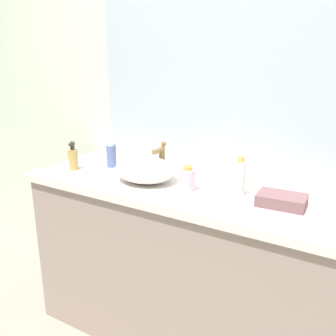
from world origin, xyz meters
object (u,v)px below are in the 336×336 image
folded_hand_towel (282,200)px  sink_basin (145,170)px  soap_dispenser (73,158)px  spray_can (188,179)px  perfume_bottle (240,178)px  lotion_bottle (111,155)px

folded_hand_towel → sink_basin: bearing=-176.7°
soap_dispenser → spray_can: soap_dispenser is taller
sink_basin → folded_hand_towel: 0.69m
soap_dispenser → spray_can: (0.70, 0.04, -0.01)m
perfume_bottle → folded_hand_towel: bearing=-2.7°
lotion_bottle → folded_hand_towel: (0.99, -0.07, -0.04)m
lotion_bottle → perfume_bottle: perfume_bottle is taller
sink_basin → folded_hand_towel: (0.68, 0.04, -0.04)m
spray_can → lotion_bottle: bearing=168.9°
lotion_bottle → sink_basin: bearing=-19.5°
perfume_bottle → spray_can: perfume_bottle is taller
sink_basin → soap_dispenser: 0.46m
soap_dispenser → lotion_bottle: (0.15, 0.15, 0.00)m
lotion_bottle → spray_can: size_ratio=1.17×
soap_dispenser → spray_can: bearing=3.6°
sink_basin → perfume_bottle: perfume_bottle is taller
lotion_bottle → spray_can: (0.55, -0.11, -0.01)m
spray_can → folded_hand_towel: bearing=5.2°
spray_can → folded_hand_towel: 0.44m
lotion_bottle → soap_dispenser: bearing=-134.2°
spray_can → folded_hand_towel: (0.44, 0.04, -0.03)m
sink_basin → perfume_bottle: bearing=5.7°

